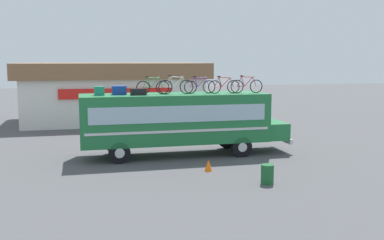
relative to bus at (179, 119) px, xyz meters
name	(u,v)px	position (x,y,z in m)	size (l,w,h in m)	color
ground_plane	(175,155)	(-0.21, 0.00, -1.85)	(120.00, 120.00, 0.00)	#4C4C4F
bus	(179,119)	(0.00, 0.00, 0.00)	(10.54, 2.66, 3.12)	#1E6B38
luggage_bag_1	(99,91)	(-3.88, -0.05, 1.47)	(0.46, 0.40, 0.42)	#1E7F66
luggage_bag_2	(119,90)	(-2.92, 0.15, 1.47)	(0.67, 0.53, 0.42)	#193899
luggage_bag_3	(138,92)	(-2.05, -0.38, 1.42)	(0.73, 0.45, 0.31)	black
rooftop_bicycle_1	(153,87)	(-1.31, -0.09, 1.63)	(1.63, 0.44, 0.89)	black
rooftop_bicycle_2	(176,86)	(-0.18, -0.21, 1.65)	(1.77, 0.44, 0.93)	black
rooftop_bicycle_3	(200,86)	(1.07, -0.08, 1.63)	(1.62, 0.44, 0.87)	black
rooftop_bicycle_4	(224,86)	(2.25, -0.37, 1.63)	(1.65, 0.44, 0.88)	black
rooftop_bicycle_5	(247,86)	(3.43, -0.44, 1.64)	(1.71, 0.44, 0.91)	black
roadside_building	(112,91)	(-2.27, 14.34, 0.49)	(14.20, 8.71, 4.55)	silver
trash_bin	(267,174)	(2.19, -6.10, -1.47)	(0.50, 0.50, 0.77)	#1E592D
traffic_cone	(208,165)	(0.54, -3.55, -1.60)	(0.34, 0.34, 0.51)	orange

